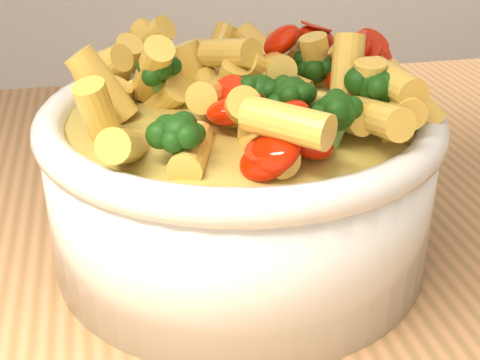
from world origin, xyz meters
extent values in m
cube|color=tan|center=(0.00, 0.00, 0.88)|extent=(1.20, 0.80, 0.04)
cylinder|color=silver|center=(-0.10, 0.01, 0.95)|extent=(0.25, 0.25, 0.10)
ellipsoid|color=silver|center=(-0.10, 0.01, 0.92)|extent=(0.23, 0.23, 0.04)
torus|color=silver|center=(-0.10, 0.01, 1.00)|extent=(0.26, 0.26, 0.02)
ellipsoid|color=gold|center=(-0.10, 0.01, 1.00)|extent=(0.22, 0.22, 0.03)
camera|label=1|loc=(-0.18, -0.38, 1.16)|focal=50.00mm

